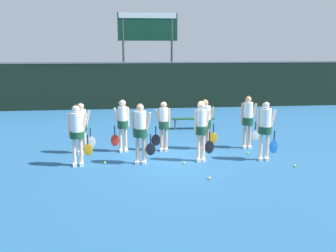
{
  "coord_description": "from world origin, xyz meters",
  "views": [
    {
      "loc": [
        -1.39,
        -11.73,
        3.36
      ],
      "look_at": [
        0.01,
        0.1,
        0.94
      ],
      "focal_mm": 42.0,
      "sensor_mm": 36.0,
      "label": 1
    }
  ],
  "objects_px": {
    "player_2": "(201,126)",
    "player_8": "(248,118)",
    "player_6": "(163,122)",
    "scoreboard": "(148,34)",
    "tennis_ball_4": "(105,163)",
    "tennis_ball_3": "(184,163)",
    "player_7": "(205,120)",
    "player_5": "(122,121)",
    "tennis_ball_2": "(200,150)",
    "tennis_ball_5": "(248,153)",
    "tennis_ball_0": "(295,166)",
    "player_0": "(77,129)",
    "player_3": "(265,125)",
    "bench_courtside": "(193,120)",
    "player_4": "(82,124)",
    "player_1": "(141,128)",
    "tennis_ball_1": "(209,178)"
  },
  "relations": [
    {
      "from": "player_5",
      "to": "player_4",
      "type": "bearing_deg",
      "value": 173.88
    },
    {
      "from": "player_5",
      "to": "player_6",
      "type": "distance_m",
      "value": 1.32
    },
    {
      "from": "tennis_ball_0",
      "to": "tennis_ball_2",
      "type": "xyz_separation_m",
      "value": [
        -2.36,
        2.0,
        -0.0
      ]
    },
    {
      "from": "bench_courtside",
      "to": "player_0",
      "type": "height_order",
      "value": "player_0"
    },
    {
      "from": "bench_courtside",
      "to": "tennis_ball_0",
      "type": "distance_m",
      "value": 5.9
    },
    {
      "from": "player_2",
      "to": "tennis_ball_2",
      "type": "height_order",
      "value": "player_2"
    },
    {
      "from": "player_2",
      "to": "player_6",
      "type": "distance_m",
      "value": 1.64
    },
    {
      "from": "player_2",
      "to": "player_5",
      "type": "relative_size",
      "value": 1.05
    },
    {
      "from": "player_6",
      "to": "scoreboard",
      "type": "bearing_deg",
      "value": 90.31
    },
    {
      "from": "player_5",
      "to": "tennis_ball_4",
      "type": "xyz_separation_m",
      "value": [
        -0.54,
        -1.34,
        -0.99
      ]
    },
    {
      "from": "player_2",
      "to": "tennis_ball_3",
      "type": "distance_m",
      "value": 1.2
    },
    {
      "from": "tennis_ball_0",
      "to": "player_6",
      "type": "bearing_deg",
      "value": 147.78
    },
    {
      "from": "tennis_ball_3",
      "to": "player_8",
      "type": "bearing_deg",
      "value": 34.01
    },
    {
      "from": "player_7",
      "to": "tennis_ball_4",
      "type": "relative_size",
      "value": 24.57
    },
    {
      "from": "player_7",
      "to": "player_5",
      "type": "bearing_deg",
      "value": 172.28
    },
    {
      "from": "scoreboard",
      "to": "tennis_ball_4",
      "type": "bearing_deg",
      "value": -99.81
    },
    {
      "from": "player_1",
      "to": "tennis_ball_1",
      "type": "height_order",
      "value": "player_1"
    },
    {
      "from": "player_7",
      "to": "scoreboard",
      "type": "bearing_deg",
      "value": 88.28
    },
    {
      "from": "player_8",
      "to": "tennis_ball_5",
      "type": "relative_size",
      "value": 25.67
    },
    {
      "from": "tennis_ball_2",
      "to": "tennis_ball_5",
      "type": "bearing_deg",
      "value": -18.81
    },
    {
      "from": "player_5",
      "to": "tennis_ball_1",
      "type": "height_order",
      "value": "player_5"
    },
    {
      "from": "player_2",
      "to": "player_7",
      "type": "height_order",
      "value": "player_2"
    },
    {
      "from": "scoreboard",
      "to": "tennis_ball_2",
      "type": "distance_m",
      "value": 11.84
    },
    {
      "from": "player_6",
      "to": "tennis_ball_1",
      "type": "bearing_deg",
      "value": -72.28
    },
    {
      "from": "tennis_ball_5",
      "to": "player_4",
      "type": "bearing_deg",
      "value": 172.37
    },
    {
      "from": "tennis_ball_0",
      "to": "player_1",
      "type": "bearing_deg",
      "value": 168.95
    },
    {
      "from": "bench_courtside",
      "to": "tennis_ball_3",
      "type": "height_order",
      "value": "bench_courtside"
    },
    {
      "from": "tennis_ball_2",
      "to": "tennis_ball_5",
      "type": "distance_m",
      "value": 1.55
    },
    {
      "from": "bench_courtside",
      "to": "tennis_ball_5",
      "type": "relative_size",
      "value": 26.07
    },
    {
      "from": "player_1",
      "to": "tennis_ball_3",
      "type": "relative_size",
      "value": 26.29
    },
    {
      "from": "player_4",
      "to": "tennis_ball_4",
      "type": "xyz_separation_m",
      "value": [
        0.75,
        -1.27,
        -0.93
      ]
    },
    {
      "from": "bench_courtside",
      "to": "player_7",
      "type": "xyz_separation_m",
      "value": [
        -0.18,
        -3.28,
        0.6
      ]
    },
    {
      "from": "player_3",
      "to": "player_4",
      "type": "height_order",
      "value": "player_3"
    },
    {
      "from": "player_8",
      "to": "tennis_ball_2",
      "type": "distance_m",
      "value": 1.96
    },
    {
      "from": "scoreboard",
      "to": "player_0",
      "type": "height_order",
      "value": "scoreboard"
    },
    {
      "from": "player_2",
      "to": "player_8",
      "type": "relative_size",
      "value": 1.02
    },
    {
      "from": "player_4",
      "to": "player_7",
      "type": "bearing_deg",
      "value": 2.9
    },
    {
      "from": "player_0",
      "to": "tennis_ball_1",
      "type": "bearing_deg",
      "value": -31.11
    },
    {
      "from": "scoreboard",
      "to": "tennis_ball_4",
      "type": "relative_size",
      "value": 77.61
    },
    {
      "from": "scoreboard",
      "to": "player_5",
      "type": "xyz_separation_m",
      "value": [
        -1.57,
        -10.82,
        -3.04
      ]
    },
    {
      "from": "tennis_ball_4",
      "to": "bench_courtside",
      "type": "bearing_deg",
      "value": 53.41
    },
    {
      "from": "player_0",
      "to": "tennis_ball_4",
      "type": "relative_size",
      "value": 26.28
    },
    {
      "from": "bench_courtside",
      "to": "player_2",
      "type": "distance_m",
      "value": 4.73
    },
    {
      "from": "tennis_ball_0",
      "to": "tennis_ball_5",
      "type": "bearing_deg",
      "value": 120.88
    },
    {
      "from": "player_3",
      "to": "tennis_ball_2",
      "type": "bearing_deg",
      "value": 150.07
    },
    {
      "from": "player_3",
      "to": "player_8",
      "type": "bearing_deg",
      "value": 97.57
    },
    {
      "from": "player_7",
      "to": "tennis_ball_3",
      "type": "bearing_deg",
      "value": -127.71
    },
    {
      "from": "player_5",
      "to": "tennis_ball_3",
      "type": "distance_m",
      "value": 2.61
    },
    {
      "from": "tennis_ball_0",
      "to": "tennis_ball_2",
      "type": "relative_size",
      "value": 1.09
    },
    {
      "from": "bench_courtside",
      "to": "player_8",
      "type": "bearing_deg",
      "value": -66.15
    }
  ]
}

